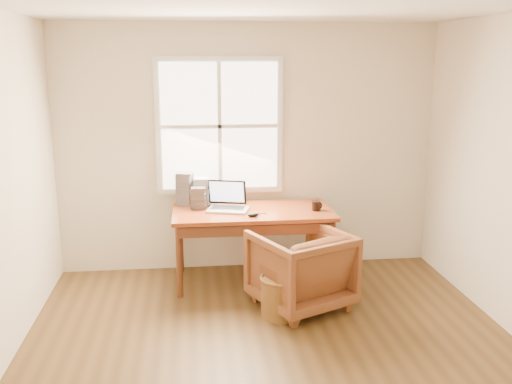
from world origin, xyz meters
TOP-DOWN VIEW (x-y plane):
  - room_shell at (-0.02, 0.16)m, footprint 4.04×4.54m
  - desk at (0.00, 1.80)m, footprint 1.60×0.80m
  - armchair at (0.37, 1.12)m, footprint 1.04×1.05m
  - wicker_stool at (0.16, 0.94)m, footprint 0.44×0.44m
  - laptop at (-0.25, 1.80)m, footprint 0.50×0.52m
  - mouse at (-0.02, 1.56)m, footprint 0.13×0.09m
  - coffee_mug at (0.63, 1.71)m, footprint 0.11×0.11m
  - cd_stack_a at (-0.51, 2.04)m, footprint 0.16×0.14m
  - cd_stack_b at (-0.54, 1.92)m, footprint 0.15×0.13m
  - cd_stack_c at (-0.67, 2.09)m, footprint 0.19×0.18m
  - cd_stack_d at (-0.45, 2.15)m, footprint 0.16×0.15m

SIDE VIEW (x-z plane):
  - wicker_stool at x=0.16m, z-range 0.00..0.36m
  - armchair at x=0.37m, z-range 0.00..0.72m
  - desk at x=0.00m, z-range 0.71..0.75m
  - mouse at x=-0.02m, z-range 0.75..0.79m
  - coffee_mug at x=0.63m, z-range 0.75..0.85m
  - cd_stack_d at x=-0.45m, z-range 0.75..0.93m
  - cd_stack_b at x=-0.54m, z-range 0.75..0.97m
  - cd_stack_a at x=-0.51m, z-range 0.75..1.04m
  - laptop at x=-0.25m, z-range 0.75..1.05m
  - cd_stack_c at x=-0.67m, z-range 0.75..1.09m
  - room_shell at x=-0.02m, z-range 0.00..2.64m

